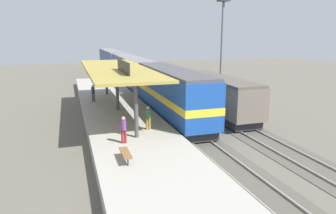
{
  "coord_description": "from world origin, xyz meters",
  "views": [
    {
      "loc": [
        -8.59,
        -27.21,
        7.53
      ],
      "look_at": [
        -1.38,
        -4.76,
        2.0
      ],
      "focal_mm": 33.13,
      "sensor_mm": 36.0,
      "label": 1
    }
  ],
  "objects": [
    {
      "name": "locomotive",
      "position": [
        0.0,
        -1.56,
        2.41
      ],
      "size": [
        2.93,
        14.43,
        4.44
      ],
      "color": "#28282D",
      "rests_on": "track_near"
    },
    {
      "name": "freight_car",
      "position": [
        4.6,
        -1.44,
        1.97
      ],
      "size": [
        2.8,
        12.0,
        3.54
      ],
      "color": "#28282D",
      "rests_on": "track_far"
    },
    {
      "name": "ground_plane",
      "position": [
        2.0,
        0.0,
        0.0
      ],
      "size": [
        120.0,
        120.0,
        0.0
      ],
      "primitive_type": "plane",
      "color": "#5B564C"
    },
    {
      "name": "platform",
      "position": [
        -4.6,
        0.0,
        0.45
      ],
      "size": [
        6.0,
        44.0,
        0.9
      ],
      "primitive_type": "cube",
      "color": "#9E998E",
      "rests_on": "ground"
    },
    {
      "name": "person_boarding",
      "position": [
        -5.59,
        -8.88,
        1.85
      ],
      "size": [
        0.34,
        0.34,
        1.71
      ],
      "color": "maroon",
      "rests_on": "platform"
    },
    {
      "name": "passenger_carriage_front",
      "position": [
        0.0,
        16.44,
        2.31
      ],
      "size": [
        2.9,
        20.0,
        4.24
      ],
      "color": "#28282D",
      "rests_on": "track_near"
    },
    {
      "name": "track_near",
      "position": [
        0.0,
        0.0,
        0.03
      ],
      "size": [
        3.2,
        110.0,
        0.16
      ],
      "color": "#4E4941",
      "rests_on": "ground"
    },
    {
      "name": "passenger_carriage_rear",
      "position": [
        0.0,
        37.24,
        2.31
      ],
      "size": [
        2.9,
        20.0,
        4.24
      ],
      "color": "#28282D",
      "rests_on": "track_near"
    },
    {
      "name": "person_walking",
      "position": [
        -3.44,
        -6.57,
        1.85
      ],
      "size": [
        0.34,
        0.34,
        1.71
      ],
      "color": "olive",
      "rests_on": "platform"
    },
    {
      "name": "light_mast",
      "position": [
        7.8,
        4.27,
        8.4
      ],
      "size": [
        1.1,
        1.1,
        11.7
      ],
      "color": "slate",
      "rests_on": "ground"
    },
    {
      "name": "station_canopy",
      "position": [
        -4.6,
        -0.09,
        4.53
      ],
      "size": [
        5.2,
        18.0,
        4.7
      ],
      "color": "#47474C",
      "rests_on": "platform"
    },
    {
      "name": "person_waiting",
      "position": [
        -6.4,
        4.32,
        1.85
      ],
      "size": [
        0.34,
        0.34,
        1.71
      ],
      "color": "#4C4C51",
      "rests_on": "platform"
    },
    {
      "name": "track_far",
      "position": [
        4.6,
        0.0,
        0.03
      ],
      "size": [
        3.2,
        110.0,
        0.16
      ],
      "color": "#4E4941",
      "rests_on": "ground"
    },
    {
      "name": "platform_bench",
      "position": [
        -6.0,
        -11.72,
        1.34
      ],
      "size": [
        0.44,
        1.7,
        0.5
      ],
      "color": "#333338",
      "rests_on": "platform"
    }
  ]
}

